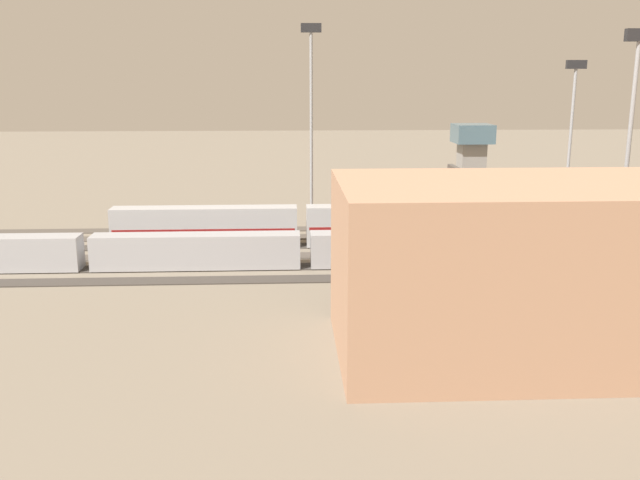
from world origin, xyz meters
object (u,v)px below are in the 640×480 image
object	(u,v)px
train_on_track_4	(412,248)
train_on_track_2	(397,225)
train_on_track_0	(436,213)
light_mast_2	(572,118)
light_mast_0	(311,100)
control_tower	(471,159)
light_mast_1	(631,124)
signal_gantry	(478,189)
maintenance_shed	(599,268)

from	to	relation	value
train_on_track_4	train_on_track_2	distance (m)	10.02
train_on_track_4	train_on_track_0	distance (m)	21.17
train_on_track_4	light_mast_2	bearing A→B (deg)	-139.31
train_on_track_2	train_on_track_0	distance (m)	12.28
light_mast_0	control_tower	xyz separation A→B (m)	(-26.67, -13.94, -9.88)
light_mast_1	signal_gantry	size ratio (longest dim) A/B	0.85
train_on_track_0	light_mast_0	size ratio (longest dim) A/B	0.36
train_on_track_0	light_mast_1	distance (m)	33.56
signal_gantry	maintenance_shed	bearing A→B (deg)	90.57
light_mast_1	control_tower	world-z (taller)	light_mast_1
maintenance_shed	train_on_track_0	bearing A→B (deg)	-86.69
train_on_track_4	light_mast_2	xyz separation A→B (m)	(-26.65, -22.91, 13.11)
train_on_track_4	signal_gantry	distance (m)	13.13
train_on_track_4	light_mast_1	size ratio (longest dim) A/B	4.72
control_tower	train_on_track_2	bearing A→B (deg)	58.53
train_on_track_0	light_mast_0	xyz separation A→B (m)	(17.50, -2.65, 15.60)
light_mast_2	maintenance_shed	xyz separation A→B (m)	(17.07, 48.50, -8.47)
train_on_track_0	maintenance_shed	xyz separation A→B (m)	(-2.63, 45.59, 4.50)
train_on_track_0	maintenance_shed	world-z (taller)	maintenance_shed
light_mast_0	control_tower	world-z (taller)	light_mast_0
light_mast_2	signal_gantry	world-z (taller)	light_mast_2
train_on_track_4	control_tower	bearing A→B (deg)	-113.76
train_on_track_2	signal_gantry	world-z (taller)	signal_gantry
light_mast_1	signal_gantry	xyz separation A→B (m)	(10.83, -14.92, -8.79)
train_on_track_2	maintenance_shed	xyz separation A→B (m)	(-9.74, 35.59, 4.05)
train_on_track_4	train_on_track_2	xyz separation A→B (m)	(0.17, -10.00, 0.59)
train_on_track_4	light_mast_1	distance (m)	25.76
train_on_track_0	light_mast_2	world-z (taller)	light_mast_2
train_on_track_2	light_mast_2	world-z (taller)	light_mast_2
light_mast_1	maintenance_shed	distance (m)	23.11
signal_gantry	control_tower	size ratio (longest dim) A/B	2.23
train_on_track_4	signal_gantry	world-z (taller)	signal_gantry
train_on_track_0	control_tower	size ratio (longest dim) A/B	0.74
control_tower	maintenance_shed	bearing A→B (deg)	84.00
signal_gantry	control_tower	xyz separation A→B (m)	(-6.87, -29.10, 0.32)
train_on_track_4	maintenance_shed	bearing A→B (deg)	110.51
maintenance_shed	control_tower	bearing A→B (deg)	-96.00
train_on_track_0	light_mast_1	world-z (taller)	light_mast_1
light_mast_0	light_mast_1	world-z (taller)	light_mast_0
train_on_track_2	train_on_track_0	bearing A→B (deg)	-125.40
train_on_track_2	maintenance_shed	bearing A→B (deg)	105.31
light_mast_0	light_mast_1	xyz separation A→B (m)	(-30.64, 30.07, -1.41)
train_on_track_4	train_on_track_0	bearing A→B (deg)	-109.13
train_on_track_4	light_mast_0	distance (m)	29.54
train_on_track_4	maintenance_shed	world-z (taller)	maintenance_shed
train_on_track_4	train_on_track_2	world-z (taller)	train_on_track_2
train_on_track_4	train_on_track_0	size ratio (longest dim) A/B	11.98
light_mast_1	signal_gantry	world-z (taller)	light_mast_1
train_on_track_2	light_mast_1	xyz separation A→B (m)	(-20.25, 17.42, 13.74)
maintenance_shed	control_tower	distance (m)	62.54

